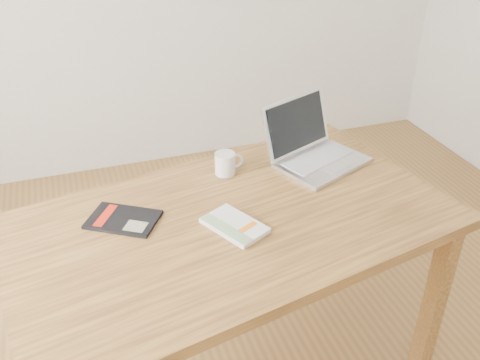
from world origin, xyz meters
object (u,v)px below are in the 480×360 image
object	(u,v)px
desk	(232,241)
coffee_mug	(226,163)
white_guidebook	(234,225)
black_guidebook	(123,220)
laptop	(313,149)

from	to	relation	value
desk	coffee_mug	size ratio (longest dim) A/B	14.22
desk	white_guidebook	size ratio (longest dim) A/B	6.64
white_guidebook	black_guidebook	bearing A→B (deg)	128.85
white_guidebook	laptop	bearing A→B (deg)	10.64
white_guidebook	black_guidebook	distance (m)	0.36
coffee_mug	laptop	bearing A→B (deg)	-5.98
black_guidebook	laptop	distance (m)	0.76
desk	black_guidebook	size ratio (longest dim) A/B	5.95
black_guidebook	coffee_mug	bearing A→B (deg)	-33.13
desk	black_guidebook	bearing A→B (deg)	152.23
coffee_mug	desk	bearing A→B (deg)	-108.31
white_guidebook	coffee_mug	bearing A→B (deg)	50.39
white_guidebook	laptop	size ratio (longest dim) A/B	0.57
laptop	coffee_mug	distance (m)	0.34
white_guidebook	coffee_mug	world-z (taller)	coffee_mug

